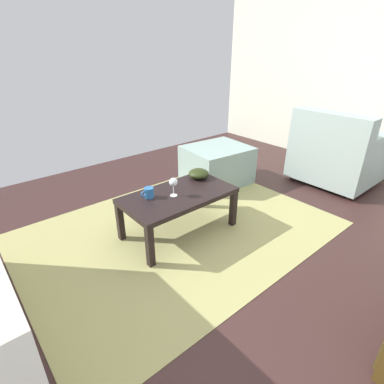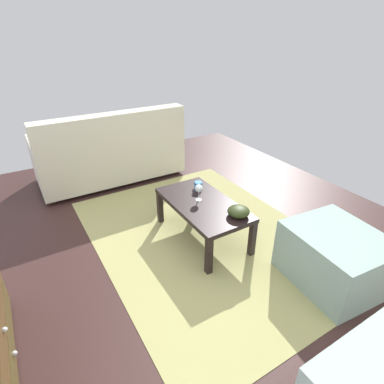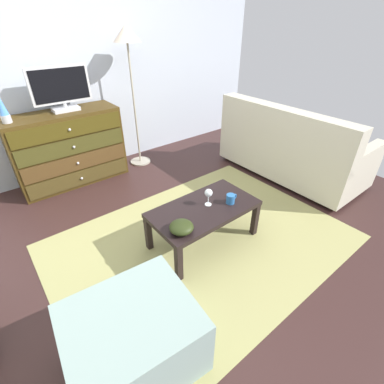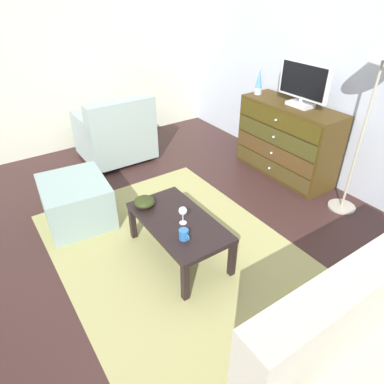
{
  "view_description": "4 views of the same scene",
  "coord_description": "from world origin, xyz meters",
  "px_view_note": "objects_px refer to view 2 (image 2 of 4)",
  "views": [
    {
      "loc": [
        1.58,
        1.6,
        1.49
      ],
      "look_at": [
        0.25,
        0.02,
        0.48
      ],
      "focal_mm": 28.18,
      "sensor_mm": 36.0,
      "label": 1
    },
    {
      "loc": [
        -1.81,
        1.15,
        1.78
      ],
      "look_at": [
        0.22,
        -0.08,
        0.51
      ],
      "focal_mm": 29.04,
      "sensor_mm": 36.0,
      "label": 2
    },
    {
      "loc": [
        -1.06,
        -1.63,
        1.77
      ],
      "look_at": [
        0.16,
        -0.1,
        0.52
      ],
      "focal_mm": 25.7,
      "sensor_mm": 36.0,
      "label": 3
    },
    {
      "loc": [
        2.16,
        -1.37,
        2.09
      ],
      "look_at": [
        0.2,
        -0.04,
        0.59
      ],
      "focal_mm": 31.97,
      "sensor_mm": 36.0,
      "label": 4
    }
  ],
  "objects_px": {
    "mug": "(198,186)",
    "coffee_table": "(203,207)",
    "couch_large": "(111,154)",
    "bowl_decorative": "(239,211)",
    "wine_glass": "(199,189)",
    "ottoman": "(335,258)"
  },
  "relations": [
    {
      "from": "mug",
      "to": "coffee_table",
      "type": "bearing_deg",
      "value": 157.9
    },
    {
      "from": "mug",
      "to": "couch_large",
      "type": "bearing_deg",
      "value": 15.43
    },
    {
      "from": "bowl_decorative",
      "to": "couch_large",
      "type": "height_order",
      "value": "couch_large"
    },
    {
      "from": "coffee_table",
      "to": "bowl_decorative",
      "type": "relative_size",
      "value": 5.05
    },
    {
      "from": "wine_glass",
      "to": "mug",
      "type": "relative_size",
      "value": 1.38
    },
    {
      "from": "bowl_decorative",
      "to": "wine_glass",
      "type": "bearing_deg",
      "value": 19.85
    },
    {
      "from": "wine_glass",
      "to": "couch_large",
      "type": "distance_m",
      "value": 1.66
    },
    {
      "from": "couch_large",
      "to": "ottoman",
      "type": "distance_m",
      "value": 2.83
    },
    {
      "from": "coffee_table",
      "to": "ottoman",
      "type": "distance_m",
      "value": 1.15
    },
    {
      "from": "bowl_decorative",
      "to": "couch_large",
      "type": "xyz_separation_m",
      "value": [
        2.02,
        0.44,
        -0.07
      ]
    },
    {
      "from": "mug",
      "to": "wine_glass",
      "type": "bearing_deg",
      "value": 149.37
    },
    {
      "from": "mug",
      "to": "couch_large",
      "type": "height_order",
      "value": "couch_large"
    },
    {
      "from": "couch_large",
      "to": "mug",
      "type": "bearing_deg",
      "value": -164.57
    },
    {
      "from": "wine_glass",
      "to": "bowl_decorative",
      "type": "height_order",
      "value": "wine_glass"
    },
    {
      "from": "coffee_table",
      "to": "mug",
      "type": "xyz_separation_m",
      "value": [
        0.23,
        -0.09,
        0.09
      ]
    },
    {
      "from": "coffee_table",
      "to": "ottoman",
      "type": "xyz_separation_m",
      "value": [
        -1.0,
        -0.56,
        -0.11
      ]
    },
    {
      "from": "couch_large",
      "to": "bowl_decorative",
      "type": "bearing_deg",
      "value": -167.67
    },
    {
      "from": "wine_glass",
      "to": "couch_large",
      "type": "xyz_separation_m",
      "value": [
        1.63,
        0.3,
        -0.15
      ]
    },
    {
      "from": "ottoman",
      "to": "wine_glass",
      "type": "bearing_deg",
      "value": 28.29
    },
    {
      "from": "mug",
      "to": "couch_large",
      "type": "xyz_separation_m",
      "value": [
        1.46,
        0.4,
        -0.07
      ]
    },
    {
      "from": "bowl_decorative",
      "to": "couch_large",
      "type": "relative_size",
      "value": 0.11
    },
    {
      "from": "wine_glass",
      "to": "coffee_table",
      "type": "bearing_deg",
      "value": -170.2
    }
  ]
}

